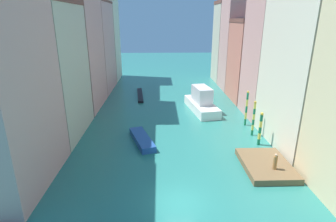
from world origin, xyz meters
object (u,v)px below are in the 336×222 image
(mooring_pole_1, at_px, (254,118))
(gondola_black, at_px, (140,95))
(person_on_dock, at_px, (275,162))
(motorboat_0, at_px, (142,139))
(waterfront_dock, at_px, (266,165))
(mooring_pole_2, at_px, (246,108))
(vaporetto_white, at_px, (202,102))
(mooring_pole_0, at_px, (260,128))

(mooring_pole_1, relative_size, gondola_black, 0.47)
(person_on_dock, distance_m, motorboat_0, 14.81)
(waterfront_dock, bearing_deg, motorboat_0, 153.62)
(gondola_black, bearing_deg, mooring_pole_1, -50.91)
(waterfront_dock, distance_m, mooring_pole_2, 11.51)
(mooring_pole_2, relative_size, vaporetto_white, 0.49)
(mooring_pole_0, relative_size, mooring_pole_1, 0.89)
(mooring_pole_0, bearing_deg, vaporetto_white, 111.06)
(mooring_pole_1, distance_m, vaporetto_white, 11.00)
(waterfront_dock, bearing_deg, mooring_pole_0, 77.97)
(mooring_pole_2, bearing_deg, gondola_black, 135.06)
(motorboat_0, bearing_deg, vaporetto_white, 52.42)
(mooring_pole_2, bearing_deg, vaporetto_white, 128.63)
(vaporetto_white, bearing_deg, motorboat_0, -127.58)
(person_on_dock, bearing_deg, gondola_black, 117.27)
(person_on_dock, xyz_separation_m, vaporetto_white, (-4.01, 18.82, 0.08))
(vaporetto_white, height_order, gondola_black, vaporetto_white)
(mooring_pole_2, distance_m, motorboat_0, 14.90)
(waterfront_dock, bearing_deg, mooring_pole_2, 83.01)
(vaporetto_white, bearing_deg, mooring_pole_2, -51.37)
(gondola_black, bearing_deg, person_on_dock, -62.73)
(gondola_black, bearing_deg, waterfront_dock, -62.14)
(person_on_dock, height_order, mooring_pole_1, mooring_pole_1)
(mooring_pole_0, height_order, gondola_black, mooring_pole_0)
(person_on_dock, bearing_deg, mooring_pole_2, 84.98)
(mooring_pole_0, xyz_separation_m, motorboat_0, (-13.58, 1.10, -1.69))
(mooring_pole_0, height_order, motorboat_0, mooring_pole_0)
(waterfront_dock, distance_m, vaporetto_white, 18.02)
(mooring_pole_2, relative_size, gondola_black, 0.51)
(vaporetto_white, relative_size, gondola_black, 1.04)
(person_on_dock, bearing_deg, waterfront_dock, 102.98)
(person_on_dock, bearing_deg, mooring_pole_1, 84.11)
(waterfront_dock, distance_m, motorboat_0, 13.95)
(mooring_pole_2, bearing_deg, mooring_pole_1, -92.70)
(vaporetto_white, bearing_deg, waterfront_dock, -78.05)
(person_on_dock, relative_size, vaporetto_white, 0.16)
(waterfront_dock, height_order, vaporetto_white, vaporetto_white)
(mooring_pole_1, bearing_deg, person_on_dock, -95.89)
(mooring_pole_0, bearing_deg, gondola_black, 125.16)
(person_on_dock, relative_size, mooring_pole_1, 0.35)
(motorboat_0, bearing_deg, mooring_pole_1, 6.70)
(waterfront_dock, height_order, mooring_pole_1, mooring_pole_1)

